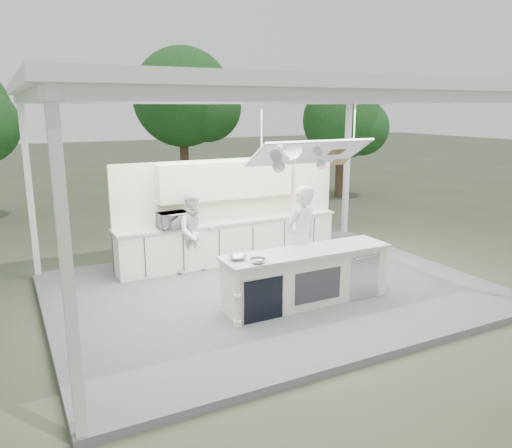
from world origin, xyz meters
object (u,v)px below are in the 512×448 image
head_chef (301,239)px  sous_chef (195,232)px  back_counter (230,240)px  demo_island (306,277)px

head_chef → sous_chef: (-1.33, 1.95, -0.16)m
sous_chef → back_counter: bearing=19.0°
demo_island → head_chef: bearing=68.3°
back_counter → sous_chef: (-0.95, -0.35, 0.37)m
back_counter → head_chef: bearing=-80.6°
demo_island → head_chef: size_ratio=1.55×
head_chef → sous_chef: size_ratio=1.19×
head_chef → back_counter: bearing=-94.4°
demo_island → head_chef: (0.20, 0.51, 0.53)m
head_chef → demo_island: bearing=54.5°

